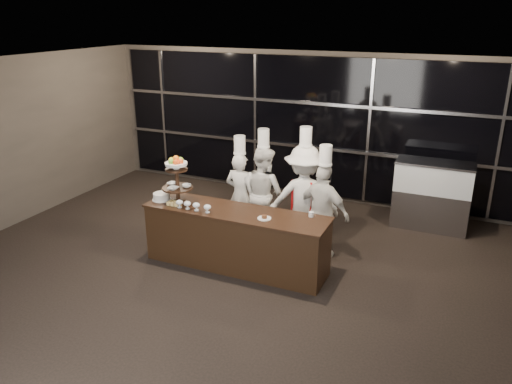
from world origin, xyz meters
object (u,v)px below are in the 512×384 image
at_px(layer_cake, 162,197).
at_px(chef_a, 240,194).
at_px(display_stand, 177,176).
at_px(chef_c, 304,198).
at_px(chef_d, 323,211).
at_px(chef_b, 263,192).
at_px(display_case, 432,192).
at_px(buffet_counter, 236,239).

xyz_separation_m(layer_cake, chef_a, (0.86, 1.06, -0.19)).
xyz_separation_m(display_stand, chef_c, (1.72, 1.04, -0.46)).
distance_m(display_stand, chef_c, 2.06).
height_order(chef_a, chef_d, chef_d).
xyz_separation_m(chef_a, chef_b, (0.36, 0.16, 0.04)).
bearing_deg(chef_a, chef_d, -7.68).
bearing_deg(chef_c, chef_b, 170.52).
xyz_separation_m(layer_cake, display_case, (3.83, 2.79, -0.29)).
bearing_deg(display_case, buffet_counter, -133.02).
distance_m(buffet_counter, chef_d, 1.42).
relative_size(chef_a, chef_c, 0.88).
relative_size(buffet_counter, chef_b, 1.48).
relative_size(layer_cake, chef_a, 0.17).
distance_m(layer_cake, chef_d, 2.54).
bearing_deg(chef_d, chef_a, 172.32).
bearing_deg(display_stand, chef_a, 59.81).
bearing_deg(layer_cake, chef_c, 28.80).
bearing_deg(display_case, chef_c, -137.34).
bearing_deg(layer_cake, chef_a, 50.94).
xyz_separation_m(layer_cake, chef_c, (1.99, 1.09, -0.09)).
relative_size(chef_b, chef_d, 1.03).
xyz_separation_m(display_stand, chef_a, (0.59, 1.01, -0.55)).
xyz_separation_m(display_case, chef_a, (-2.97, -1.73, 0.10)).
relative_size(display_stand, layer_cake, 2.48).
xyz_separation_m(chef_a, chef_c, (1.13, 0.03, 0.10)).
height_order(chef_c, chef_d, chef_c).
height_order(display_case, chef_c, chef_c).
bearing_deg(buffet_counter, display_stand, -179.99).
height_order(display_stand, display_case, display_stand).
xyz_separation_m(chef_c, chef_d, (0.40, -0.23, -0.09)).
bearing_deg(chef_c, chef_a, -178.51).
relative_size(display_stand, chef_c, 0.36).
height_order(layer_cake, chef_a, chef_a).
distance_m(chef_a, chef_d, 1.54).
bearing_deg(chef_c, layer_cake, -151.20).
relative_size(display_stand, chef_b, 0.39).
bearing_deg(buffet_counter, display_case, 46.98).
height_order(display_case, chef_d, chef_d).
distance_m(display_stand, chef_d, 2.33).
distance_m(display_case, chef_a, 3.44).
distance_m(chef_a, chef_c, 1.13).
xyz_separation_m(buffet_counter, chef_a, (-0.41, 1.01, 0.32)).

